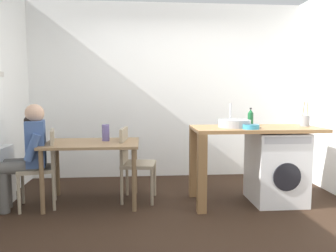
% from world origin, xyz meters
% --- Properties ---
extents(ground_plane, '(5.46, 5.46, 0.00)m').
position_xyz_m(ground_plane, '(0.00, 0.00, 0.00)').
color(ground_plane, black).
extents(wall_back, '(4.60, 0.10, 2.70)m').
position_xyz_m(wall_back, '(0.00, 1.75, 1.35)').
color(wall_back, white).
rests_on(wall_back, ground_plane).
extents(dining_table, '(1.10, 0.76, 0.74)m').
position_xyz_m(dining_table, '(-0.99, 0.50, 0.64)').
color(dining_table, olive).
rests_on(dining_table, ground_plane).
extents(chair_person_seat, '(0.48, 0.48, 0.90)m').
position_xyz_m(chair_person_seat, '(-1.54, 0.42, 0.51)').
color(chair_person_seat, gray).
rests_on(chair_person_seat, ground_plane).
extents(chair_opposite, '(0.45, 0.45, 0.90)m').
position_xyz_m(chair_opposite, '(-0.52, 0.56, 0.51)').
color(chair_opposite, gray).
rests_on(chair_opposite, ground_plane).
extents(seated_person, '(0.54, 0.54, 1.20)m').
position_xyz_m(seated_person, '(-1.70, 0.38, 0.67)').
color(seated_person, '#595651').
rests_on(seated_person, ground_plane).
extents(kitchen_counter, '(1.50, 0.68, 0.92)m').
position_xyz_m(kitchen_counter, '(0.74, 0.35, 0.76)').
color(kitchen_counter, '#9E7042').
rests_on(kitchen_counter, ground_plane).
extents(washing_machine, '(0.60, 0.61, 0.86)m').
position_xyz_m(washing_machine, '(1.22, 0.35, 0.43)').
color(washing_machine, white).
rests_on(washing_machine, ground_plane).
extents(sink_basin, '(0.38, 0.38, 0.09)m').
position_xyz_m(sink_basin, '(0.69, 0.35, 0.97)').
color(sink_basin, '#9EA0A5').
rests_on(sink_basin, kitchen_counter).
extents(tap, '(0.02, 0.02, 0.28)m').
position_xyz_m(tap, '(0.69, 0.53, 1.06)').
color(tap, '#B2B2B7').
rests_on(tap, kitchen_counter).
extents(bottle_tall_green, '(0.07, 0.07, 0.22)m').
position_xyz_m(bottle_tall_green, '(0.94, 0.52, 1.02)').
color(bottle_tall_green, '#19592D').
rests_on(bottle_tall_green, kitchen_counter).
extents(mixing_bowl, '(0.19, 0.19, 0.05)m').
position_xyz_m(mixing_bowl, '(0.82, 0.15, 0.95)').
color(mixing_bowl, teal).
rests_on(mixing_bowl, kitchen_counter).
extents(utensil_crock, '(0.11, 0.11, 0.30)m').
position_xyz_m(utensil_crock, '(1.58, 0.40, 0.99)').
color(utensil_crock, gray).
rests_on(utensil_crock, kitchen_counter).
extents(vase, '(0.09, 0.09, 0.20)m').
position_xyz_m(vase, '(-0.84, 0.60, 0.84)').
color(vase, slate).
rests_on(vase, dining_table).
extents(scissors, '(0.15, 0.06, 0.01)m').
position_xyz_m(scissors, '(0.90, 0.25, 0.92)').
color(scissors, '#B2B2B7').
rests_on(scissors, kitchen_counter).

